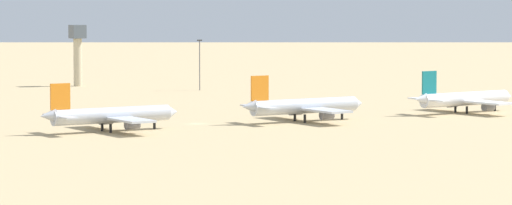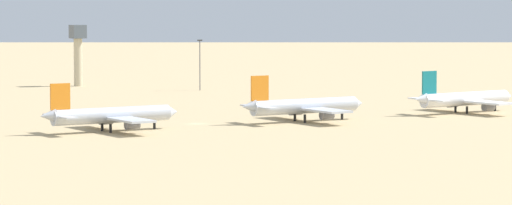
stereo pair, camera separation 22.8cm
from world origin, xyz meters
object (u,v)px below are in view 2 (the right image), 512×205
object	(u,v)px
control_tower	(78,49)
parked_jet_teal_4	(464,99)
light_pole_mid	(200,62)
parked_jet_orange_2	(110,115)
parked_jet_orange_3	(303,106)

from	to	relation	value
control_tower	parked_jet_teal_4	bearing A→B (deg)	-73.85
control_tower	light_pole_mid	bearing A→B (deg)	-57.10
control_tower	light_pole_mid	xyz separation A→B (m)	(28.37, -43.86, -3.53)
control_tower	parked_jet_orange_2	bearing A→B (deg)	-110.61
control_tower	light_pole_mid	world-z (taller)	control_tower
parked_jet_orange_2	parked_jet_teal_4	xyz separation A→B (m)	(110.48, -2.53, 0.02)
parked_jet_orange_3	parked_jet_orange_2	bearing A→B (deg)	177.14
parked_jet_teal_4	control_tower	bearing A→B (deg)	101.78
light_pole_mid	control_tower	bearing A→B (deg)	122.90
control_tower	parked_jet_orange_3	bearing A→B (deg)	-92.10
parked_jet_orange_3	control_tower	distance (m)	167.11
parked_jet_orange_2	parked_jet_orange_3	bearing A→B (deg)	-3.38
parked_jet_orange_3	parked_jet_teal_4	bearing A→B (deg)	-1.70
parked_jet_teal_4	control_tower	world-z (taller)	control_tower
parked_jet_orange_2	parked_jet_teal_4	bearing A→B (deg)	-2.81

